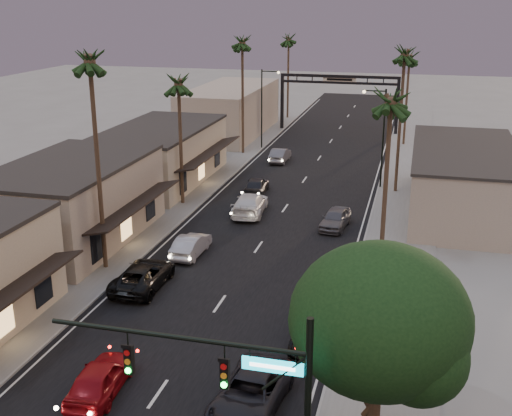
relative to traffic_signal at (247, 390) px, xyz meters
The scene contains 29 objects.
ground 36.80m from the traffic_signal, 98.98° to the left, with size 200.00×200.00×0.00m, color slate.
road 41.70m from the traffic_signal, 97.90° to the left, with size 14.00×120.00×0.02m, color black.
sidewalk_left 50.60m from the traffic_signal, 107.56° to the left, with size 5.00×92.00×0.12m, color slate.
sidewalk_right 48.41m from the traffic_signal, 85.46° to the left, with size 5.00×92.00×0.12m, color slate.
storefront_mid 28.96m from the traffic_signal, 130.35° to the left, with size 8.00×14.00×5.50m, color gray.
storefront_far 42.43m from the traffic_signal, 116.19° to the left, with size 8.00×16.00×5.00m, color tan.
storefront_dist 63.83m from the traffic_signal, 107.03° to the left, with size 8.00×20.00×6.00m, color gray.
building_right 37.04m from the traffic_signal, 77.00° to the left, with size 8.00×18.00×5.00m, color gray.
traffic_signal is the anchor object (origin of this frame).
corner_tree 5.20m from the traffic_signal, 42.31° to the left, with size 6.20×6.20×8.80m.
arch 66.24m from the traffic_signal, 94.93° to the left, with size 15.20×0.40×7.27m.
streetlight_right 41.02m from the traffic_signal, 88.28° to the left, with size 2.13×0.30×9.00m.
streetlight_left 55.45m from the traffic_signal, 103.14° to the left, with size 2.13×0.30×9.00m.
palm_lb 24.44m from the traffic_signal, 128.44° to the left, with size 3.20×3.20×15.20m.
palm_lc 35.46m from the traffic_signal, 114.06° to the left, with size 3.20×3.20×12.20m.
palm_ld 53.47m from the traffic_signal, 105.65° to the left, with size 3.20×3.20×14.20m.
palm_ra 21.19m from the traffic_signal, 81.72° to the left, with size 3.20×3.20×13.20m.
palm_rb 40.77m from the traffic_signal, 85.84° to the left, with size 3.20×3.20×14.20m.
palm_rc 60.31m from the traffic_signal, 87.22° to the left, with size 3.20×3.20×12.20m.
palm_far 75.58m from the traffic_signal, 100.70° to the left, with size 3.20×3.20×13.20m.
oncoming_red 10.67m from the traffic_signal, 146.24° to the left, with size 1.84×4.56×1.56m, color maroon.
oncoming_pickup 19.77m from the traffic_signal, 123.94° to the left, with size 2.54×5.50×1.53m, color black.
oncoming_silver 24.01m from the traffic_signal, 114.37° to the left, with size 1.52×4.35×1.43m, color #96959A.
oncoming_white 32.25m from the traffic_signal, 104.76° to the left, with size 2.36×5.80×1.68m, color silver.
oncoming_dgrey 37.88m from the traffic_signal, 103.86° to the left, with size 1.77×4.41×1.50m, color black.
oncoming_grey_far 49.49m from the traffic_signal, 101.10° to the left, with size 1.55×4.44×1.46m, color #56565C.
curbside_near 7.55m from the traffic_signal, 103.81° to the left, with size 2.54×5.51×1.53m, color black.
curbside_black 12.97m from the traffic_signal, 87.60° to the left, with size 2.32×5.70×1.66m, color black.
curbside_grey 29.66m from the traffic_signal, 92.03° to the left, with size 1.75×4.34×1.48m, color #49494E.
Camera 1 is at (10.18, -12.35, 16.54)m, focal length 45.00 mm.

